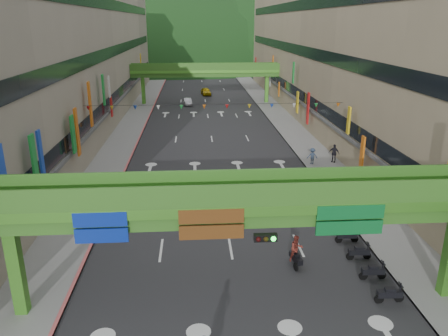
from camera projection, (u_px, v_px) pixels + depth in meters
name	position (u px, v px, depth m)	size (l,w,h in m)	color
road_slab	(209.00, 122.00, 64.39)	(18.00, 140.00, 0.02)	#28282B
sidewalk_left	(134.00, 122.00, 63.64)	(4.00, 140.00, 0.15)	gray
sidewalk_right	(282.00, 120.00, 65.10)	(4.00, 140.00, 0.15)	gray
curb_left	(147.00, 122.00, 63.76)	(0.20, 140.00, 0.18)	#CC5959
curb_right	(270.00, 120.00, 64.97)	(0.20, 140.00, 0.18)	gray
building_row_left	(71.00, 56.00, 60.12)	(12.80, 95.00, 19.00)	#9E937F
building_row_right	(340.00, 55.00, 62.64)	(12.80, 95.00, 19.00)	gray
overpass_near	(262.00, 218.00, 20.61)	(28.00, 12.27, 7.10)	#4C9E2D
overpass_far	(205.00, 73.00, 76.86)	(28.00, 2.20, 7.10)	#4C9E2D
hill_left	(159.00, 60.00, 167.41)	(168.00, 140.00, 112.00)	#1C4419
hill_right	(255.00, 56.00, 188.98)	(208.00, 176.00, 128.00)	#1C4419
bunting_string	(216.00, 107.00, 43.58)	(26.00, 0.36, 0.47)	black
scooter_rider_mid	(296.00, 251.00, 26.04)	(0.92, 1.59, 2.02)	black
scooter_rider_left	(121.00, 217.00, 30.72)	(0.99, 1.60, 1.94)	gray
scooter_rider_far	(209.00, 202.00, 32.92)	(0.93, 1.60, 2.20)	maroon
parked_scooter_row	(359.00, 252.00, 26.92)	(1.60, 9.35, 1.08)	black
car_silver	(188.00, 101.00, 77.13)	(1.31, 3.74, 1.23)	#BBBAC3
car_yellow	(206.00, 91.00, 87.50)	(1.71, 4.25, 1.45)	#BE9F10
pedestrian_red	(344.00, 193.00, 35.34)	(0.84, 0.66, 1.73)	#C20C41
pedestrian_dark	(334.00, 155.00, 45.18)	(1.11, 0.46, 1.90)	black
pedestrian_blue	(312.00, 157.00, 44.60)	(0.78, 0.50, 1.68)	#2A384F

